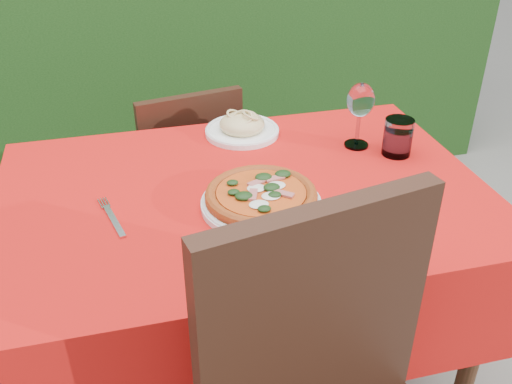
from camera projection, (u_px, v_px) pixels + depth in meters
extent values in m
cube|color=black|center=(170.00, 18.00, 2.73)|extent=(3.20, 0.55, 1.60)
cube|color=#412315|center=(244.00, 199.00, 1.49)|extent=(1.20, 0.80, 0.04)
cylinder|color=#412315|center=(472.00, 356.00, 1.52)|extent=(0.05, 0.05, 0.70)
cylinder|color=#412315|center=(60.00, 263.00, 1.85)|extent=(0.05, 0.05, 0.70)
cylinder|color=#412315|center=(368.00, 217.00, 2.08)|extent=(0.05, 0.05, 0.70)
cube|color=red|center=(244.00, 240.00, 1.56)|extent=(1.26, 0.86, 0.32)
cube|color=black|center=(315.00, 324.00, 1.04)|extent=(0.46, 0.13, 0.50)
cube|color=black|center=(182.00, 182.00, 2.21)|extent=(0.43, 0.43, 0.03)
cube|color=black|center=(193.00, 150.00, 1.97)|extent=(0.37, 0.10, 0.40)
cylinder|color=black|center=(208.00, 198.00, 2.50)|extent=(0.03, 0.03, 0.38)
cylinder|color=black|center=(137.00, 215.00, 2.38)|extent=(0.03, 0.03, 0.38)
cylinder|color=black|center=(236.00, 236.00, 2.25)|extent=(0.03, 0.03, 0.38)
cylinder|color=black|center=(159.00, 257.00, 2.14)|extent=(0.03, 0.03, 0.38)
cylinder|color=silver|center=(261.00, 204.00, 1.41)|extent=(0.30, 0.30, 0.02)
cylinder|color=#BC4B1A|center=(261.00, 198.00, 1.40)|extent=(0.27, 0.27, 0.02)
cylinder|color=#A92A0A|center=(261.00, 193.00, 1.39)|extent=(0.22, 0.22, 0.01)
cylinder|color=white|center=(242.00, 132.00, 1.76)|extent=(0.23, 0.23, 0.02)
ellipsoid|color=beige|center=(242.00, 124.00, 1.75)|extent=(0.16, 0.16, 0.06)
cylinder|color=silver|center=(398.00, 137.00, 1.62)|extent=(0.08, 0.08, 0.11)
cylinder|color=#A5C8E0|center=(397.00, 142.00, 1.63)|extent=(0.07, 0.07, 0.08)
cylinder|color=silver|center=(356.00, 145.00, 1.69)|extent=(0.07, 0.07, 0.01)
cylinder|color=silver|center=(358.00, 128.00, 1.66)|extent=(0.01, 0.01, 0.10)
ellipsoid|color=silver|center=(361.00, 100.00, 1.62)|extent=(0.08, 0.08, 0.10)
cube|color=silver|center=(114.00, 221.00, 1.35)|extent=(0.07, 0.20, 0.01)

